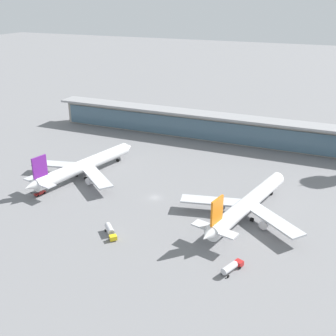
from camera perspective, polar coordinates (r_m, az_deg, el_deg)
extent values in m
plane|color=slate|center=(167.69, -1.84, -4.10)|extent=(1200.00, 1200.00, 0.00)
cylinder|color=white|center=(188.76, -11.38, 0.41)|extent=(17.27, 53.29, 5.63)
cone|color=white|center=(207.82, -5.59, 2.87)|extent=(6.50, 6.16, 5.51)
cone|color=white|center=(172.38, -18.32, -2.37)|extent=(6.31, 7.15, 5.06)
cube|color=black|center=(205.25, -6.19, 2.88)|extent=(4.63, 3.20, 0.68)
cube|color=#B7BABF|center=(194.88, -14.85, 0.49)|extent=(25.03, 11.60, 0.68)
cube|color=#B7BABF|center=(177.84, -9.83, -1.25)|extent=(22.80, 20.02, 0.68)
cylinder|color=silver|center=(193.16, -14.37, -0.29)|extent=(3.93, 4.66, 3.10)
cylinder|color=silver|center=(180.23, -10.56, -1.65)|extent=(3.93, 4.66, 3.10)
cube|color=#661E84|center=(172.36, -17.30, 0.16)|extent=(2.16, 6.77, 8.73)
cube|color=#B7BABF|center=(174.28, -17.31, -1.86)|extent=(16.08, 7.59, 0.49)
cylinder|color=black|center=(190.96, -12.55, -0.95)|extent=(1.44, 1.58, 1.36)
cylinder|color=black|center=(186.65, -11.27, -1.41)|extent=(1.44, 1.58, 1.36)
cylinder|color=black|center=(204.27, -6.94, 1.05)|extent=(1.44, 1.58, 1.36)
cylinder|color=white|center=(155.03, 11.07, -4.72)|extent=(17.46, 53.26, 5.63)
cone|color=white|center=(179.36, 15.13, -1.18)|extent=(6.51, 6.17, 5.51)
cone|color=white|center=(132.47, 5.57, -9.21)|extent=(6.32, 7.17, 5.06)
cube|color=black|center=(176.19, 14.77, -1.24)|extent=(4.64, 3.22, 0.68)
cube|color=#B7BABF|center=(156.42, 6.26, -4.55)|extent=(25.03, 11.52, 0.68)
cube|color=#B7BABF|center=(147.49, 14.46, -7.01)|extent=(22.76, 20.08, 0.68)
cylinder|color=silver|center=(155.64, 7.05, -5.55)|extent=(3.94, 4.67, 3.10)
cylinder|color=silver|center=(148.87, 13.26, -7.44)|extent=(3.94, 4.67, 3.10)
cube|color=orange|center=(132.82, 6.78, -5.87)|extent=(2.19, 6.77, 8.73)
cube|color=#B7BABF|center=(135.23, 6.45, -8.39)|extent=(16.08, 7.64, 0.49)
cylinder|color=black|center=(156.03, 9.45, -6.35)|extent=(1.44, 1.58, 1.36)
cylinder|color=black|center=(153.79, 11.51, -6.97)|extent=(1.44, 1.58, 1.36)
cylinder|color=black|center=(174.80, 14.04, -3.40)|extent=(1.44, 1.58, 1.36)
cube|color=#B21E1E|center=(129.55, 9.77, -12.80)|extent=(2.97, 2.75, 1.50)
cylinder|color=silver|center=(125.92, 8.46, -13.48)|extent=(4.03, 5.98, 2.10)
cylinder|color=black|center=(129.84, 9.09, -13.06)|extent=(0.59, 0.94, 0.90)
cylinder|color=black|center=(128.85, 9.89, -13.44)|extent=(0.59, 0.94, 0.90)
cylinder|color=black|center=(126.09, 7.49, -14.19)|extent=(0.59, 0.94, 0.90)
cylinder|color=black|center=(125.06, 8.31, -14.59)|extent=(0.59, 0.94, 0.90)
cube|color=#B21E1E|center=(177.64, -17.28, -3.31)|extent=(2.62, 5.04, 0.60)
cube|color=black|center=(175.86, -17.92, -3.28)|extent=(1.58, 4.05, 1.72)
cylinder|color=black|center=(176.25, -17.51, -3.66)|extent=(0.43, 0.94, 0.90)
cylinder|color=black|center=(177.45, -17.85, -3.52)|extent=(0.43, 0.94, 0.90)
cylinder|color=black|center=(178.10, -16.69, -3.27)|extent=(0.43, 0.94, 0.90)
cylinder|color=black|center=(179.29, -17.03, -3.14)|extent=(0.43, 0.94, 0.90)
cube|color=yellow|center=(140.64, -7.59, -9.50)|extent=(3.11, 3.11, 1.50)
cylinder|color=silver|center=(144.27, -8.09, -8.30)|extent=(5.45, 5.44, 2.10)
cylinder|color=black|center=(142.03, -7.23, -9.48)|extent=(0.83, 0.83, 0.90)
cylinder|color=black|center=(141.62, -8.11, -9.64)|extent=(0.83, 0.83, 0.90)
cylinder|color=black|center=(146.77, -7.82, -8.36)|extent=(0.83, 0.83, 0.90)
cylinder|color=black|center=(146.37, -8.66, -8.51)|extent=(0.83, 0.83, 0.90)
cube|color=#9E998E|center=(233.80, 6.40, 5.56)|extent=(190.82, 8.00, 14.00)
cube|color=slate|center=(230.08, 6.07, 5.10)|extent=(187.00, 0.50, 11.20)
cube|color=gray|center=(229.82, 6.33, 7.23)|extent=(194.64, 12.80, 1.20)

